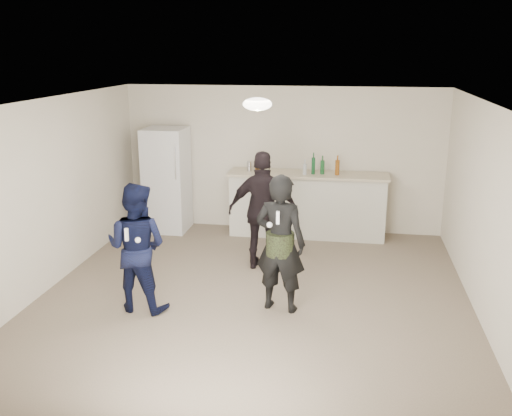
% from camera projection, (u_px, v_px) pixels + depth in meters
% --- Properties ---
extents(floor, '(6.00, 6.00, 0.00)m').
position_uv_depth(floor, '(253.00, 297.00, 7.38)').
color(floor, '#6B5B4C').
rests_on(floor, ground).
extents(ceiling, '(6.00, 6.00, 0.00)m').
position_uv_depth(ceiling, '(253.00, 102.00, 6.70)').
color(ceiling, silver).
rests_on(ceiling, wall_back).
extents(wall_back, '(6.00, 0.00, 6.00)m').
position_uv_depth(wall_back, '(282.00, 159.00, 9.88)').
color(wall_back, beige).
rests_on(wall_back, floor).
extents(wall_front, '(6.00, 0.00, 6.00)m').
position_uv_depth(wall_front, '(185.00, 312.00, 4.19)').
color(wall_front, beige).
rests_on(wall_front, floor).
extents(wall_left, '(0.00, 6.00, 6.00)m').
position_uv_depth(wall_left, '(47.00, 195.00, 7.47)').
color(wall_left, beige).
rests_on(wall_left, floor).
extents(wall_right, '(0.00, 6.00, 6.00)m').
position_uv_depth(wall_right, '(487.00, 215.00, 6.60)').
color(wall_right, beige).
rests_on(wall_right, floor).
extents(counter, '(2.60, 0.56, 1.05)m').
position_uv_depth(counter, '(307.00, 206.00, 9.69)').
color(counter, beige).
rests_on(counter, floor).
extents(counter_top, '(2.68, 0.64, 0.04)m').
position_uv_depth(counter_top, '(308.00, 174.00, 9.54)').
color(counter_top, beige).
rests_on(counter_top, counter).
extents(fridge, '(0.70, 0.70, 1.80)m').
position_uv_depth(fridge, '(167.00, 180.00, 9.91)').
color(fridge, silver).
rests_on(fridge, floor).
extents(fridge_handle, '(0.02, 0.02, 0.60)m').
position_uv_depth(fridge_handle, '(175.00, 162.00, 9.41)').
color(fridge_handle, silver).
rests_on(fridge_handle, fridge).
extents(ceiling_dome, '(0.36, 0.36, 0.16)m').
position_uv_depth(ceiling_dome, '(257.00, 104.00, 6.99)').
color(ceiling_dome, white).
rests_on(ceiling_dome, ceiling).
extents(shaker, '(0.08, 0.08, 0.17)m').
position_uv_depth(shaker, '(249.00, 166.00, 9.69)').
color(shaker, '#B9B9BE').
rests_on(shaker, counter_top).
extents(man, '(0.84, 0.69, 1.59)m').
position_uv_depth(man, '(137.00, 247.00, 6.88)').
color(man, '#0F163F').
rests_on(man, floor).
extents(woman, '(0.69, 0.52, 1.71)m').
position_uv_depth(woman, '(280.00, 243.00, 6.84)').
color(woman, black).
rests_on(woman, floor).
extents(camo_shorts, '(0.34, 0.34, 0.28)m').
position_uv_depth(camo_shorts, '(280.00, 244.00, 6.84)').
color(camo_shorts, '#2A3819').
rests_on(camo_shorts, woman).
extents(spectator, '(1.03, 0.47, 1.73)m').
position_uv_depth(spectator, '(263.00, 211.00, 8.17)').
color(spectator, black).
rests_on(spectator, floor).
extents(remote_man, '(0.04, 0.04, 0.15)m').
position_uv_depth(remote_man, '(127.00, 235.00, 6.54)').
color(remote_man, white).
rests_on(remote_man, man).
extents(nunchuk_man, '(0.07, 0.07, 0.07)m').
position_uv_depth(nunchuk_man, '(138.00, 240.00, 6.57)').
color(nunchuk_man, white).
rests_on(nunchuk_man, man).
extents(remote_woman, '(0.04, 0.04, 0.15)m').
position_uv_depth(remote_woman, '(278.00, 218.00, 6.49)').
color(remote_woman, white).
rests_on(remote_woman, woman).
extents(nunchuk_woman, '(0.07, 0.07, 0.07)m').
position_uv_depth(nunchuk_woman, '(270.00, 225.00, 6.56)').
color(nunchuk_woman, white).
rests_on(nunchuk_woman, woman).
extents(bottle_cluster, '(1.41, 0.16, 0.28)m').
position_uv_depth(bottle_cluster, '(307.00, 167.00, 9.46)').
color(bottle_cluster, brown).
rests_on(bottle_cluster, counter_top).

